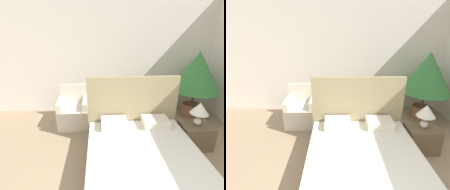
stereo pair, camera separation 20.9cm
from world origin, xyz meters
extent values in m
cube|color=silver|center=(0.00, 3.91, 1.45)|extent=(10.00, 0.06, 2.90)
cube|color=#8C7A5B|center=(0.24, 1.21, 0.14)|extent=(1.60, 2.15, 0.27)
cube|color=silver|center=(0.24, 1.21, 0.37)|extent=(1.57, 2.11, 0.20)
cube|color=tan|center=(0.24, 2.31, 0.65)|extent=(1.64, 0.06, 1.30)
cube|color=silver|center=(-0.12, 2.07, 0.54)|extent=(0.44, 0.34, 0.14)
cube|color=silver|center=(0.60, 2.07, 0.54)|extent=(0.44, 0.34, 0.14)
cube|color=beige|center=(-0.95, 3.05, 0.21)|extent=(0.66, 0.74, 0.43)
cube|color=beige|center=(-0.96, 3.38, 0.64)|extent=(0.64, 0.08, 0.43)
cube|color=beige|center=(-1.22, 3.04, 0.52)|extent=(0.12, 0.65, 0.18)
cube|color=beige|center=(-0.68, 3.06, 0.52)|extent=(0.12, 0.65, 0.18)
cube|color=beige|center=(0.03, 3.05, 0.21)|extent=(0.68, 0.75, 0.43)
cube|color=beige|center=(0.05, 3.38, 0.64)|extent=(0.64, 0.09, 0.43)
cube|color=beige|center=(-0.24, 3.07, 0.52)|extent=(0.13, 0.65, 0.18)
cube|color=beige|center=(0.31, 3.04, 0.52)|extent=(0.13, 0.65, 0.18)
cylinder|color=brown|center=(1.92, 3.25, 0.16)|extent=(0.43, 0.43, 0.32)
cylinder|color=brown|center=(1.92, 3.25, 0.50)|extent=(0.06, 0.06, 0.36)
cone|color=#387F3D|center=(1.92, 3.25, 1.14)|extent=(1.10, 1.10, 0.92)
cube|color=brown|center=(1.37, 2.05, 0.23)|extent=(0.54, 0.42, 0.45)
sphere|color=white|center=(1.37, 2.06, 0.52)|extent=(0.13, 0.13, 0.13)
cylinder|color=white|center=(1.37, 2.06, 0.63)|extent=(0.02, 0.02, 0.09)
cone|color=silver|center=(1.37, 2.06, 0.77)|extent=(0.31, 0.31, 0.20)
cylinder|color=#B7AD93|center=(-0.46, 3.01, 0.22)|extent=(0.33, 0.33, 0.43)
camera|label=1|loc=(-0.36, -0.56, 2.05)|focal=28.00mm
camera|label=2|loc=(-0.15, -0.57, 2.05)|focal=28.00mm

